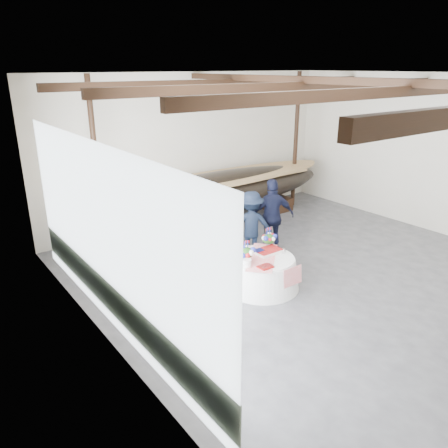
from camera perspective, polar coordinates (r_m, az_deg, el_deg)
floor at (r=10.24m, az=15.09°, el=-7.87°), size 10.00×12.00×0.01m
wall_back at (r=13.77m, az=-4.05°, el=9.85°), size 10.00×0.02×4.50m
wall_left at (r=6.36m, az=-12.37°, el=-2.82°), size 0.02×12.00×4.50m
ceiling at (r=9.11m, az=17.74°, el=18.07°), size 10.00×12.00×0.01m
pavilion_structure at (r=9.66m, az=13.22°, el=15.56°), size 9.80×11.76×4.50m
open_bay at (r=7.40m, az=-15.07°, el=-3.31°), size 0.03×7.00×3.20m
longboat_display at (r=13.28m, az=-1.42°, el=4.16°), size 8.71×1.74×1.63m
banquet_table at (r=9.76m, az=4.97°, el=-6.28°), size 1.66×1.66×0.72m
tabletop_items at (r=9.66m, az=4.47°, el=-3.24°), size 1.50×1.44×0.40m
guest_woman_blue at (r=9.98m, az=-3.24°, el=-2.43°), size 0.74×0.61×1.73m
guest_woman_teal at (r=10.48m, az=-0.46°, el=-1.57°), size 0.89×0.75×1.63m
guest_man_left at (r=11.02m, az=3.53°, el=-0.15°), size 1.31×1.12×1.76m
guest_man_right at (r=11.31m, az=6.31°, el=0.95°), size 1.27×0.92×1.99m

